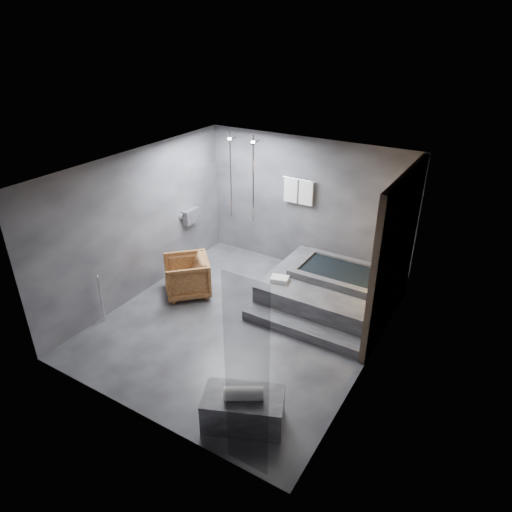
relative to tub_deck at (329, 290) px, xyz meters
The scene contains 7 objects.
room 2.02m from the tub_deck, 118.47° to the right, with size 5.00×5.04×2.82m.
tub_deck is the anchor object (origin of this frame).
tub_step 1.19m from the tub_deck, 90.00° to the right, with size 2.20×0.36×0.18m, color #2F2F32.
concrete_bench 3.35m from the tub_deck, 86.74° to the right, with size 1.05×0.58×0.47m, color #323235.
driftwood_chair 2.75m from the tub_deck, 155.04° to the right, with size 0.82×0.85×0.77m, color #4F2C13.
rolled_towel 3.41m from the tub_deck, 86.20° to the right, with size 0.18×0.18×0.51m, color white.
deck_towel 1.00m from the tub_deck, 143.61° to the right, with size 0.32×0.23×0.08m, color silver.
Camera 1 is at (3.65, -5.57, 4.80)m, focal length 32.00 mm.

